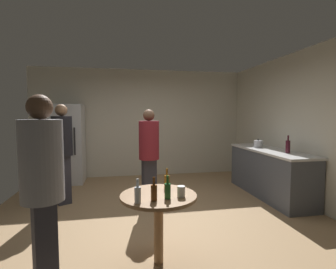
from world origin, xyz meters
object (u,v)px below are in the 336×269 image
(wine_bottle_on_counter, at_px, (288,146))
(plastic_cup_white, at_px, (181,191))
(beer_bottle_amber, at_px, (167,181))
(person_in_gray_shirt, at_px, (42,182))
(person_in_black_shirt, at_px, (62,146))
(beer_bottle_brown, at_px, (154,192))
(beer_bottle_clear, at_px, (138,194))
(foreground_table, at_px, (158,204))
(beer_bottle_green, at_px, (168,190))
(kettle, at_px, (258,144))
(person_in_maroon_shirt, at_px, (149,150))
(refrigerator, at_px, (68,144))

(wine_bottle_on_counter, distance_m, plastic_cup_white, 2.69)
(beer_bottle_amber, relative_size, person_in_gray_shirt, 0.13)
(person_in_gray_shirt, bearing_deg, wine_bottle_on_counter, 0.59)
(person_in_black_shirt, bearing_deg, person_in_gray_shirt, -19.06)
(beer_bottle_brown, xyz_separation_m, beer_bottle_clear, (-0.16, -0.04, 0.00))
(foreground_table, xyz_separation_m, beer_bottle_green, (0.07, -0.15, 0.19))
(foreground_table, xyz_separation_m, beer_bottle_amber, (0.12, 0.19, 0.19))
(kettle, relative_size, beer_bottle_amber, 1.06)
(person_in_gray_shirt, relative_size, person_in_black_shirt, 0.99)
(beer_bottle_clear, distance_m, plastic_cup_white, 0.46)
(beer_bottle_brown, relative_size, plastic_cup_white, 2.09)
(beer_bottle_green, bearing_deg, plastic_cup_white, 11.38)
(beer_bottle_brown, xyz_separation_m, person_in_gray_shirt, (-0.95, -0.17, 0.19))
(beer_bottle_amber, relative_size, beer_bottle_clear, 1.00)
(person_in_black_shirt, bearing_deg, plastic_cup_white, 8.62)
(foreground_table, bearing_deg, plastic_cup_white, -28.79)
(person_in_gray_shirt, bearing_deg, person_in_maroon_shirt, 36.06)
(refrigerator, bearing_deg, beer_bottle_clear, -70.16)
(foreground_table, bearing_deg, beer_bottle_green, -64.56)
(beer_bottle_amber, distance_m, person_in_maroon_shirt, 1.49)
(person_in_maroon_shirt, bearing_deg, refrigerator, -150.19)
(wine_bottle_on_counter, height_order, beer_bottle_clear, wine_bottle_on_counter)
(foreground_table, bearing_deg, beer_bottle_clear, -136.69)
(kettle, relative_size, beer_bottle_green, 1.06)
(foreground_table, height_order, person_in_black_shirt, person_in_black_shirt)
(kettle, bearing_deg, foreground_table, -137.82)
(foreground_table, distance_m, plastic_cup_white, 0.29)
(refrigerator, relative_size, person_in_black_shirt, 1.03)
(beer_bottle_green, relative_size, person_in_maroon_shirt, 0.14)
(person_in_maroon_shirt, distance_m, person_in_gray_shirt, 2.30)
(beer_bottle_clear, bearing_deg, person_in_black_shirt, 116.77)
(wine_bottle_on_counter, relative_size, foreground_table, 0.39)
(refrigerator, relative_size, person_in_gray_shirt, 1.04)
(kettle, height_order, plastic_cup_white, kettle)
(wine_bottle_on_counter, bearing_deg, beer_bottle_brown, -149.11)
(beer_bottle_amber, relative_size, beer_bottle_green, 1.00)
(wine_bottle_on_counter, distance_m, person_in_maroon_shirt, 2.40)
(refrigerator, distance_m, person_in_maroon_shirt, 2.49)
(person_in_maroon_shirt, distance_m, person_in_black_shirt, 1.52)
(plastic_cup_white, bearing_deg, wine_bottle_on_counter, 32.94)
(beer_bottle_clear, bearing_deg, person_in_gray_shirt, -170.18)
(refrigerator, xyz_separation_m, beer_bottle_green, (1.65, -3.67, -0.08))
(person_in_black_shirt, bearing_deg, person_in_maroon_shirt, 47.40)
(beer_bottle_clear, relative_size, plastic_cup_white, 2.09)
(refrigerator, xyz_separation_m, person_in_gray_shirt, (0.56, -3.87, 0.11))
(foreground_table, relative_size, plastic_cup_white, 7.27)
(beer_bottle_green, bearing_deg, foreground_table, 115.44)
(plastic_cup_white, bearing_deg, person_in_black_shirt, 126.15)
(beer_bottle_green, bearing_deg, wine_bottle_on_counter, 31.83)
(beer_bottle_brown, bearing_deg, beer_bottle_clear, -166.53)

